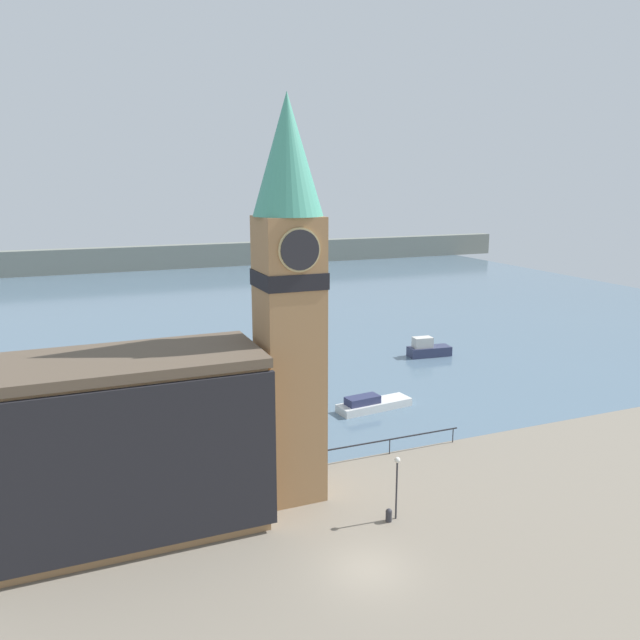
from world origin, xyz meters
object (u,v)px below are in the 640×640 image
at_px(boat_far, 428,349).
at_px(lamp_post, 397,475).
at_px(mooring_bollard_near, 389,515).
at_px(clock_tower, 289,293).
at_px(boat_near, 372,404).
at_px(pier_building, 124,446).

distance_m(boat_far, lamp_post, 33.61).
bearing_deg(lamp_post, mooring_bollard_near, -167.53).
xyz_separation_m(clock_tower, mooring_bollard_near, (3.85, -4.98, -11.67)).
bearing_deg(boat_far, lamp_post, -118.81).
distance_m(boat_near, boat_far, 17.53).
xyz_separation_m(boat_far, mooring_bollard_near, (-19.64, -27.68, -0.37)).
bearing_deg(pier_building, boat_far, 35.34).
xyz_separation_m(mooring_bollard_near, lamp_post, (0.50, 0.11, 2.16)).
relative_size(boat_far, mooring_bollard_near, 6.31).
height_order(pier_building, boat_near, pier_building).
height_order(clock_tower, boat_far, clock_tower).
distance_m(pier_building, boat_near, 23.36).
height_order(pier_building, mooring_bollard_near, pier_building).
bearing_deg(boat_far, clock_tower, -130.02).
xyz_separation_m(pier_building, boat_near, (20.04, 11.22, -4.31)).
relative_size(boat_far, lamp_post, 1.30).
bearing_deg(boat_near, clock_tower, -141.69).
distance_m(clock_tower, lamp_post, 11.54).
bearing_deg(lamp_post, boat_far, 55.23).
distance_m(mooring_bollard_near, lamp_post, 2.22).
bearing_deg(lamp_post, boat_near, 67.63).
height_order(pier_building, boat_far, pier_building).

